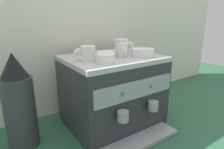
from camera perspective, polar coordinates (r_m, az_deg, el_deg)
ground_plane at (r=1.22m, az=0.00°, el=-13.76°), size 4.00×4.00×0.00m
tiled_backsplash_wall at (r=1.32m, az=-7.79°, el=14.96°), size 2.80×0.03×1.16m
espresso_machine at (r=1.13m, az=0.14°, el=-4.91°), size 0.52×0.53×0.41m
ceramic_cup_0 at (r=0.96m, az=-7.51°, el=6.31°), size 0.12×0.08×0.07m
ceramic_cup_1 at (r=1.18m, az=3.07°, el=8.58°), size 0.08×0.12×0.08m
ceramic_cup_2 at (r=1.06m, az=3.19°, el=7.34°), size 0.06×0.10×0.07m
ceramic_bowl_0 at (r=1.08m, az=9.30°, el=6.53°), size 0.12×0.12×0.04m
ceramic_bowl_1 at (r=0.91m, az=-2.06°, el=4.80°), size 0.09×0.09×0.04m
ceramic_bowl_2 at (r=1.04m, az=-2.00°, el=6.01°), size 0.11×0.11×0.03m
ceramic_bowl_3 at (r=1.12m, az=-7.92°, el=6.68°), size 0.12×0.12×0.03m
coffee_grinder at (r=1.01m, az=-26.25°, el=-7.91°), size 0.15×0.15×0.47m
milk_pitcher at (r=1.43m, az=12.83°, el=-6.70°), size 0.09×0.09×0.12m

